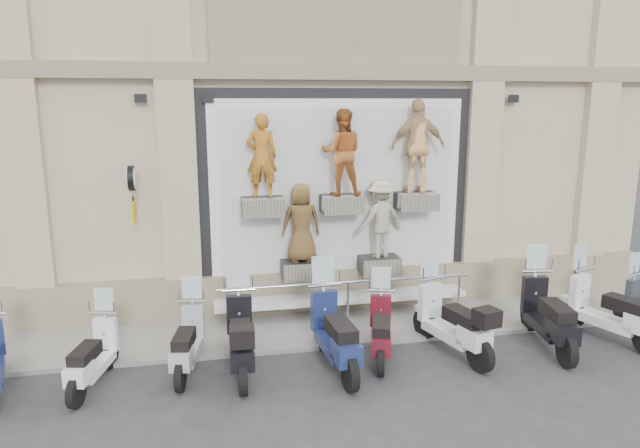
{
  "coord_description": "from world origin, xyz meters",
  "views": [
    {
      "loc": [
        -2.58,
        -8.15,
        4.31
      ],
      "look_at": [
        -0.57,
        1.9,
        2.09
      ],
      "focal_mm": 32.0,
      "sensor_mm": 36.0,
      "label": 1
    }
  ],
  "objects_px": {
    "guard_rail": "(348,303)",
    "scooter_i": "(611,297)",
    "scooter_f": "(381,318)",
    "scooter_g": "(452,308)",
    "scooter_b": "(92,344)",
    "scooter_e": "(335,319)",
    "scooter_h": "(549,302)",
    "scooter_c": "(187,330)",
    "clock_sign_bracket": "(132,186)",
    "scooter_d": "(240,323)"
  },
  "relations": [
    {
      "from": "guard_rail",
      "to": "scooter_i",
      "type": "bearing_deg",
      "value": -19.73
    },
    {
      "from": "scooter_f",
      "to": "scooter_g",
      "type": "distance_m",
      "value": 1.25
    },
    {
      "from": "scooter_b",
      "to": "scooter_g",
      "type": "bearing_deg",
      "value": 13.1
    },
    {
      "from": "guard_rail",
      "to": "scooter_e",
      "type": "distance_m",
      "value": 1.86
    },
    {
      "from": "scooter_g",
      "to": "scooter_i",
      "type": "distance_m",
      "value": 3.04
    },
    {
      "from": "scooter_h",
      "to": "scooter_c",
      "type": "bearing_deg",
      "value": -173.77
    },
    {
      "from": "scooter_f",
      "to": "scooter_i",
      "type": "bearing_deg",
      "value": 14.74
    },
    {
      "from": "scooter_h",
      "to": "clock_sign_bracket",
      "type": "bearing_deg",
      "value": 172.51
    },
    {
      "from": "clock_sign_bracket",
      "to": "scooter_f",
      "type": "height_order",
      "value": "clock_sign_bracket"
    },
    {
      "from": "scooter_c",
      "to": "scooter_g",
      "type": "xyz_separation_m",
      "value": [
        4.44,
        -0.22,
        0.12
      ]
    },
    {
      "from": "scooter_c",
      "to": "scooter_h",
      "type": "distance_m",
      "value": 6.24
    },
    {
      "from": "scooter_i",
      "to": "scooter_e",
      "type": "bearing_deg",
      "value": 160.55
    },
    {
      "from": "guard_rail",
      "to": "clock_sign_bracket",
      "type": "relative_size",
      "value": 4.96
    },
    {
      "from": "scooter_b",
      "to": "scooter_e",
      "type": "height_order",
      "value": "scooter_e"
    },
    {
      "from": "guard_rail",
      "to": "scooter_b",
      "type": "height_order",
      "value": "scooter_b"
    },
    {
      "from": "scooter_f",
      "to": "guard_rail",
      "type": "bearing_deg",
      "value": 114.62
    },
    {
      "from": "scooter_g",
      "to": "scooter_h",
      "type": "relative_size",
      "value": 0.97
    },
    {
      "from": "scooter_h",
      "to": "scooter_i",
      "type": "relative_size",
      "value": 1.02
    },
    {
      "from": "scooter_c",
      "to": "scooter_e",
      "type": "bearing_deg",
      "value": 0.48
    },
    {
      "from": "scooter_e",
      "to": "scooter_h",
      "type": "bearing_deg",
      "value": -3.61
    },
    {
      "from": "scooter_b",
      "to": "scooter_g",
      "type": "height_order",
      "value": "scooter_g"
    },
    {
      "from": "scooter_i",
      "to": "clock_sign_bracket",
      "type": "bearing_deg",
      "value": 145.63
    },
    {
      "from": "clock_sign_bracket",
      "to": "scooter_f",
      "type": "bearing_deg",
      "value": -25.27
    },
    {
      "from": "scooter_g",
      "to": "guard_rail",
      "type": "bearing_deg",
      "value": 118.03
    },
    {
      "from": "scooter_f",
      "to": "scooter_e",
      "type": "bearing_deg",
      "value": -148.28
    },
    {
      "from": "scooter_d",
      "to": "scooter_g",
      "type": "xyz_separation_m",
      "value": [
        3.6,
        -0.05,
        0.0
      ]
    },
    {
      "from": "scooter_f",
      "to": "clock_sign_bracket",
      "type": "bearing_deg",
      "value": 171.34
    },
    {
      "from": "scooter_c",
      "to": "scooter_h",
      "type": "relative_size",
      "value": 0.83
    },
    {
      "from": "scooter_e",
      "to": "scooter_h",
      "type": "xyz_separation_m",
      "value": [
        3.88,
        0.05,
        -0.0
      ]
    },
    {
      "from": "scooter_d",
      "to": "scooter_e",
      "type": "relative_size",
      "value": 0.96
    },
    {
      "from": "scooter_b",
      "to": "scooter_f",
      "type": "distance_m",
      "value": 4.61
    },
    {
      "from": "clock_sign_bracket",
      "to": "scooter_b",
      "type": "relative_size",
      "value": 0.59
    },
    {
      "from": "scooter_b",
      "to": "scooter_i",
      "type": "bearing_deg",
      "value": 12.79
    },
    {
      "from": "guard_rail",
      "to": "scooter_h",
      "type": "relative_size",
      "value": 2.39
    },
    {
      "from": "scooter_c",
      "to": "scooter_f",
      "type": "height_order",
      "value": "scooter_f"
    },
    {
      "from": "scooter_e",
      "to": "scooter_f",
      "type": "relative_size",
      "value": 1.2
    },
    {
      "from": "scooter_f",
      "to": "scooter_h",
      "type": "bearing_deg",
      "value": 13.31
    },
    {
      "from": "scooter_d",
      "to": "clock_sign_bracket",
      "type": "bearing_deg",
      "value": 133.14
    },
    {
      "from": "scooter_f",
      "to": "scooter_b",
      "type": "bearing_deg",
      "value": -162.37
    },
    {
      "from": "guard_rail",
      "to": "scooter_d",
      "type": "bearing_deg",
      "value": -144.88
    },
    {
      "from": "scooter_e",
      "to": "scooter_f",
      "type": "distance_m",
      "value": 0.89
    },
    {
      "from": "scooter_h",
      "to": "scooter_d",
      "type": "bearing_deg",
      "value": -172.4
    },
    {
      "from": "clock_sign_bracket",
      "to": "scooter_e",
      "type": "relative_size",
      "value": 0.48
    },
    {
      "from": "scooter_h",
      "to": "scooter_b",
      "type": "bearing_deg",
      "value": -171.68
    },
    {
      "from": "scooter_c",
      "to": "scooter_g",
      "type": "distance_m",
      "value": 4.45
    },
    {
      "from": "scooter_b",
      "to": "scooter_d",
      "type": "bearing_deg",
      "value": 14.19
    },
    {
      "from": "clock_sign_bracket",
      "to": "scooter_g",
      "type": "relative_size",
      "value": 0.5
    },
    {
      "from": "guard_rail",
      "to": "scooter_f",
      "type": "distance_m",
      "value": 1.51
    },
    {
      "from": "scooter_d",
      "to": "scooter_h",
      "type": "bearing_deg",
      "value": 0.29
    },
    {
      "from": "scooter_d",
      "to": "scooter_f",
      "type": "xyz_separation_m",
      "value": [
        2.36,
        0.04,
        -0.11
      ]
    }
  ]
}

